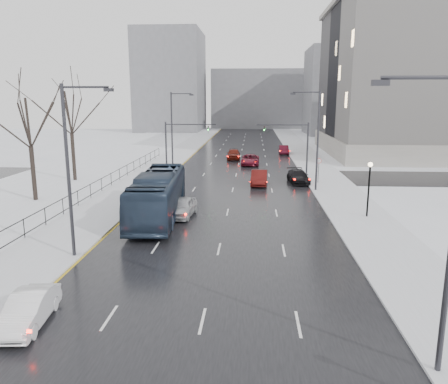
% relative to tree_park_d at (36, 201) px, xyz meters
% --- Properties ---
extents(road, '(16.00, 150.00, 0.04)m').
position_rel_tree_park_d_xyz_m(road, '(17.80, 26.00, 0.02)').
color(road, black).
rests_on(road, ground).
extents(cross_road, '(130.00, 10.00, 0.04)m').
position_rel_tree_park_d_xyz_m(cross_road, '(17.80, 14.00, 0.02)').
color(cross_road, black).
rests_on(cross_road, ground).
extents(sidewalk_left, '(5.00, 150.00, 0.16)m').
position_rel_tree_park_d_xyz_m(sidewalk_left, '(7.30, 26.00, 0.08)').
color(sidewalk_left, silver).
rests_on(sidewalk_left, ground).
extents(sidewalk_right, '(5.00, 150.00, 0.16)m').
position_rel_tree_park_d_xyz_m(sidewalk_right, '(28.30, 26.00, 0.08)').
color(sidewalk_right, silver).
rests_on(sidewalk_right, ground).
extents(park_strip, '(14.00, 150.00, 0.12)m').
position_rel_tree_park_d_xyz_m(park_strip, '(-2.20, 26.00, 0.06)').
color(park_strip, white).
rests_on(park_strip, ground).
extents(tree_park_d, '(8.75, 8.75, 12.50)m').
position_rel_tree_park_d_xyz_m(tree_park_d, '(0.00, 0.00, 0.00)').
color(tree_park_d, black).
rests_on(tree_park_d, ground).
extents(tree_park_e, '(9.45, 9.45, 13.50)m').
position_rel_tree_park_d_xyz_m(tree_park_e, '(-0.40, 10.00, 0.00)').
color(tree_park_e, black).
rests_on(tree_park_e, ground).
extents(iron_fence, '(0.06, 70.00, 1.30)m').
position_rel_tree_park_d_xyz_m(iron_fence, '(4.80, -4.00, 0.91)').
color(iron_fence, black).
rests_on(iron_fence, sidewalk_left).
extents(streetlight_r_near, '(2.95, 0.25, 10.00)m').
position_rel_tree_park_d_xyz_m(streetlight_r_near, '(25.97, -24.00, 5.62)').
color(streetlight_r_near, '#2D2D33').
rests_on(streetlight_r_near, ground).
extents(streetlight_r_mid, '(2.95, 0.25, 10.00)m').
position_rel_tree_park_d_xyz_m(streetlight_r_mid, '(25.97, 6.00, 5.62)').
color(streetlight_r_mid, '#2D2D33').
rests_on(streetlight_r_mid, ground).
extents(streetlight_l_near, '(2.95, 0.25, 10.00)m').
position_rel_tree_park_d_xyz_m(streetlight_l_near, '(9.63, -14.00, 5.62)').
color(streetlight_l_near, '#2D2D33').
rests_on(streetlight_l_near, ground).
extents(streetlight_l_far, '(2.95, 0.25, 10.00)m').
position_rel_tree_park_d_xyz_m(streetlight_l_far, '(9.63, 18.00, 5.62)').
color(streetlight_l_far, '#2D2D33').
rests_on(streetlight_l_far, ground).
extents(lamppost_r_mid, '(0.36, 0.36, 4.28)m').
position_rel_tree_park_d_xyz_m(lamppost_r_mid, '(28.80, -4.00, 2.94)').
color(lamppost_r_mid, black).
rests_on(lamppost_r_mid, sidewalk_right).
extents(mast_signal_right, '(6.10, 0.33, 6.50)m').
position_rel_tree_park_d_xyz_m(mast_signal_right, '(25.13, 14.00, 4.11)').
color(mast_signal_right, '#2D2D33').
rests_on(mast_signal_right, ground).
extents(mast_signal_left, '(6.10, 0.33, 6.50)m').
position_rel_tree_park_d_xyz_m(mast_signal_left, '(10.47, 14.00, 4.11)').
color(mast_signal_left, '#2D2D33').
rests_on(mast_signal_left, ground).
extents(no_uturn_sign, '(0.60, 0.06, 2.70)m').
position_rel_tree_park_d_xyz_m(no_uturn_sign, '(27.00, 10.00, 2.30)').
color(no_uturn_sign, '#2D2D33').
rests_on(no_uturn_sign, sidewalk_right).
extents(bldg_far_right, '(24.00, 20.00, 22.00)m').
position_rel_tree_park_d_xyz_m(bldg_far_right, '(45.80, 81.00, 11.00)').
color(bldg_far_right, slate).
rests_on(bldg_far_right, ground).
extents(bldg_far_left, '(18.00, 22.00, 28.00)m').
position_rel_tree_park_d_xyz_m(bldg_far_left, '(-4.20, 91.00, 14.00)').
color(bldg_far_left, slate).
rests_on(bldg_far_left, ground).
extents(bldg_far_center, '(30.00, 18.00, 18.00)m').
position_rel_tree_park_d_xyz_m(bldg_far_center, '(21.80, 106.00, 9.00)').
color(bldg_far_center, slate).
rests_on(bldg_far_center, ground).
extents(sedan_left_near, '(1.81, 4.17, 1.34)m').
position_rel_tree_park_d_xyz_m(sedan_left_near, '(10.70, -21.79, 0.71)').
color(sedan_left_near, white).
rests_on(sedan_left_near, road).
extents(bus, '(3.89, 13.13, 3.61)m').
position_rel_tree_park_d_xyz_m(bus, '(12.52, -5.09, 1.84)').
color(bus, '#253348').
rests_on(bus, road).
extents(sedan_center_near, '(2.18, 4.55, 1.50)m').
position_rel_tree_park_d_xyz_m(sedan_center_near, '(14.30, -4.53, 0.79)').
color(sedan_center_near, '#B7B8BC').
rests_on(sedan_center_near, road).
extents(sedan_right_near, '(1.90, 4.90, 1.59)m').
position_rel_tree_park_d_xyz_m(sedan_right_near, '(20.53, 8.85, 0.84)').
color(sedan_right_near, '#4E0F0D').
rests_on(sedan_right_near, road).
extents(sedan_right_cross, '(2.57, 5.33, 1.46)m').
position_rel_tree_park_d_xyz_m(sedan_right_cross, '(19.44, 23.36, 0.77)').
color(sedan_right_cross, maroon).
rests_on(sedan_right_cross, road).
extents(sedan_right_far, '(2.49, 5.07, 1.42)m').
position_rel_tree_park_d_xyz_m(sedan_right_far, '(24.87, 10.31, 0.75)').
color(sedan_right_far, black).
rests_on(sedan_right_far, road).
extents(sedan_center_far, '(2.09, 4.96, 1.68)m').
position_rel_tree_park_d_xyz_m(sedan_center_far, '(16.84, 28.92, 0.88)').
color(sedan_center_far, '#5A170F').
rests_on(sedan_center_far, road).
extents(sedan_right_distant, '(1.53, 4.35, 1.43)m').
position_rel_tree_park_d_xyz_m(sedan_right_distant, '(25.00, 36.16, 0.76)').
color(sedan_right_distant, '#570F1F').
rests_on(sedan_right_distant, road).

